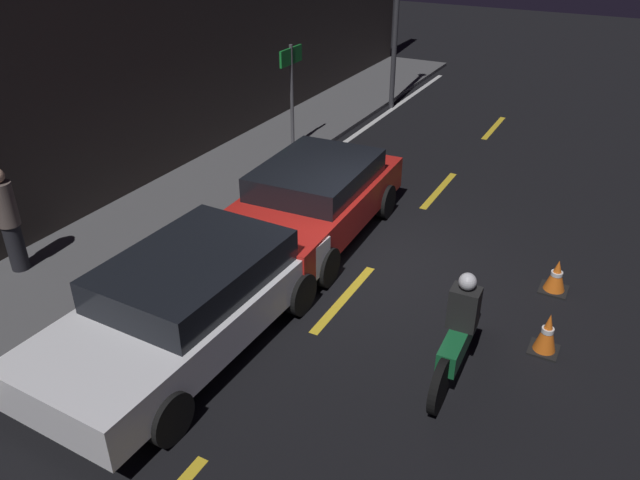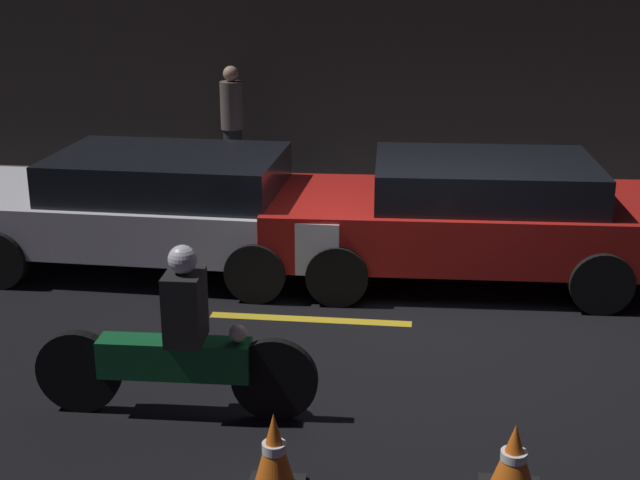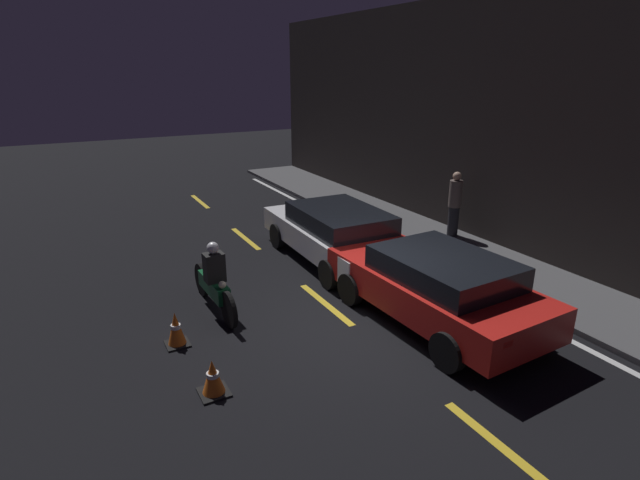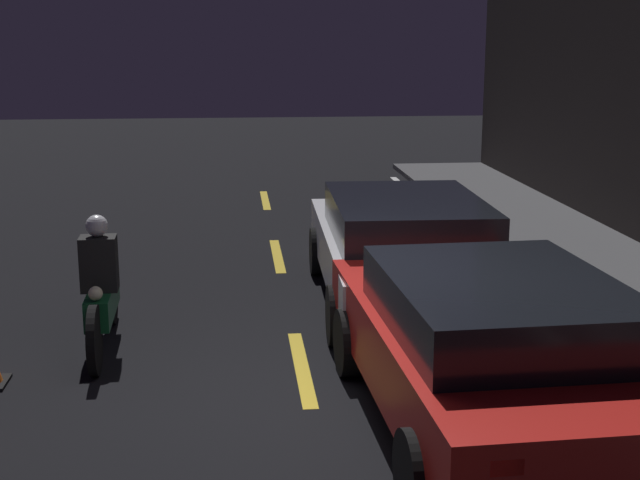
% 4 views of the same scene
% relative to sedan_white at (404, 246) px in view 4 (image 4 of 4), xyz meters
% --- Properties ---
extents(ground_plane, '(56.00, 56.00, 0.00)m').
position_rel_sedan_white_xyz_m(ground_plane, '(2.94, -1.36, -0.72)').
color(ground_plane, black).
extents(lane_dash_a, '(2.00, 0.14, 0.01)m').
position_rel_sedan_white_xyz_m(lane_dash_a, '(-7.06, -1.36, -0.72)').
color(lane_dash_a, gold).
rests_on(lane_dash_a, ground).
extents(lane_dash_b, '(2.00, 0.14, 0.01)m').
position_rel_sedan_white_xyz_m(lane_dash_b, '(-2.56, -1.36, -0.72)').
color(lane_dash_b, gold).
rests_on(lane_dash_b, ground).
extents(lane_dash_c, '(2.00, 0.14, 0.01)m').
position_rel_sedan_white_xyz_m(lane_dash_c, '(1.94, -1.36, -0.72)').
color(lane_dash_c, gold).
rests_on(lane_dash_c, ground).
extents(sedan_white, '(4.58, 2.10, 1.32)m').
position_rel_sedan_white_xyz_m(sedan_white, '(0.00, 0.00, 0.00)').
color(sedan_white, silver).
rests_on(sedan_white, ground).
extents(taxi_red, '(4.32, 2.15, 1.33)m').
position_rel_sedan_white_xyz_m(taxi_red, '(3.49, 0.03, 0.01)').
color(taxi_red, red).
rests_on(taxi_red, ground).
extents(motorcycle, '(2.22, 0.37, 1.41)m').
position_rel_sedan_white_xyz_m(motorcycle, '(1.15, -3.33, -0.15)').
color(motorcycle, black).
rests_on(motorcycle, ground).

